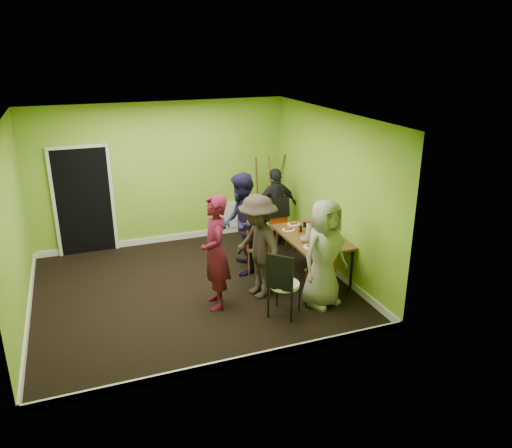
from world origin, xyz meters
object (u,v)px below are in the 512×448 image
Objects in this scene: thermos at (308,229)px; person_left_far at (241,224)px; person_back_end at (276,207)px; chair_left_far at (255,242)px; chair_bentwood at (283,282)px; orange_bottle at (299,230)px; dining_table at (312,239)px; chair_left_near at (268,260)px; person_standing at (215,252)px; chair_front_end at (324,267)px; blue_bottle at (336,234)px; person_left_near at (258,247)px; easel at (268,194)px; chair_back_end at (279,212)px; person_front_end at (324,254)px.

person_left_far is (-1.01, 0.55, 0.03)m from thermos.
chair_left_far is at bearing 43.41° from person_back_end.
chair_bentwood is 12.12× the size of orange_bottle.
thermos is (-0.04, 0.06, 0.16)m from dining_table.
chair_left_near is 1.00m from person_standing.
person_left_far reaches higher than chair_front_end.
blue_bottle is at bearing 20.36° from chair_front_end.
person_left_far is at bearing 151.54° from thermos.
person_standing is at bearing -93.65° from person_left_near.
person_left_near reaches higher than chair_bentwood.
person_back_end is (-0.27, 1.92, -0.08)m from blue_bottle.
easel reaches higher than blue_bottle.
easel is (0.11, 0.85, 0.11)m from chair_back_end.
orange_bottle is 1.79m from person_standing.
easel reaches higher than chair_back_end.
person_standing reaches higher than dining_table.
blue_bottle is at bearing 70.92° from person_left_far.
person_left_far is at bearing 165.43° from person_left_near.
easel is 19.71× the size of orange_bottle.
person_standing reaches higher than chair_front_end.
chair_left_near is 1.21m from blue_bottle.
chair_front_end is at bearing 78.62° from person_back_end.
easel is 7.58× the size of blue_bottle.
person_back_end is 2.55m from person_front_end.
dining_table is 0.89× the size of person_left_near.
person_left_near is (-0.10, 0.76, 0.27)m from chair_bentwood.
blue_bottle is 0.13× the size of person_left_near.
person_left_far is (-0.16, 0.86, 0.34)m from chair_left_near.
easel is 0.99× the size of person_front_end.
chair_left_far is 1.61m from chair_bentwood.
chair_left_far is at bearing 166.97° from chair_left_near.
chair_left_far is 0.59× the size of easel.
person_left_near reaches higher than chair_front_end.
chair_left_far is 0.80m from orange_bottle.
dining_table is 0.99m from person_front_end.
chair_back_end is (0.84, 0.90, 0.16)m from chair_left_far.
chair_back_end is 0.57× the size of person_standing.
chair_left_far is at bearing 49.36° from chair_back_end.
chair_front_end is 0.65m from blue_bottle.
dining_table is at bearing 92.31° from chair_back_end.
dining_table is 0.89× the size of person_front_end.
blue_bottle is at bearing -51.70° from orange_bottle.
chair_back_end is 0.57× the size of person_left_far.
chair_front_end is 3.95× the size of thermos.
person_left_far reaches higher than chair_left_near.
chair_bentwood is at bearing -16.54° from chair_left_near.
person_front_end reaches higher than chair_bentwood.
chair_back_end reaches higher than chair_front_end.
person_standing is at bearing -164.78° from thermos.
person_back_end is (0.01, 1.58, 0.08)m from dining_table.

